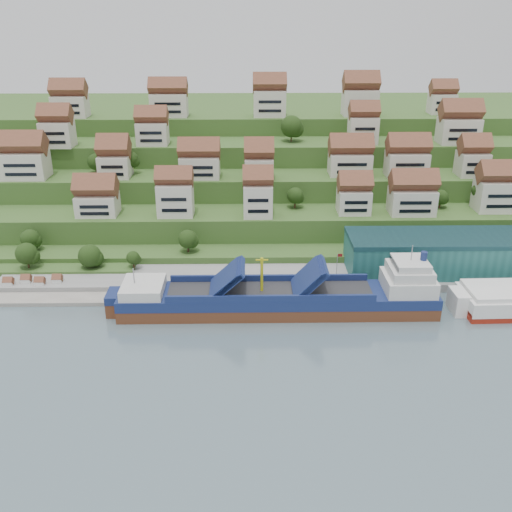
{
  "coord_description": "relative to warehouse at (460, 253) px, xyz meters",
  "views": [
    {
      "loc": [
        -4.66,
        -121.7,
        67.32
      ],
      "look_at": [
        -2.59,
        14.0,
        8.0
      ],
      "focal_mm": 40.0,
      "sensor_mm": 36.0,
      "label": 1
    }
  ],
  "objects": [
    {
      "name": "hillside_village",
      "position": [
        -48.48,
        44.35,
        17.37
      ],
      "size": [
        157.02,
        63.42,
        29.2
      ],
      "color": "beige",
      "rests_on": "ground"
    },
    {
      "name": "hillside_trees",
      "position": [
        -64.9,
        29.5,
        10.34
      ],
      "size": [
        136.32,
        62.35,
        30.82
      ],
      "color": "#244015",
      "rests_on": "ground"
    },
    {
      "name": "ground",
      "position": [
        -52.0,
        -17.0,
        -7.2
      ],
      "size": [
        300.0,
        300.0,
        0.0
      ],
      "primitive_type": "plane",
      "color": "slate",
      "rests_on": "ground"
    },
    {
      "name": "flagpole",
      "position": [
        -33.89,
        -7.0,
        -0.32
      ],
      "size": [
        1.28,
        0.16,
        8.0
      ],
      "color": "gray",
      "rests_on": "quay"
    },
    {
      "name": "pebble_beach",
      "position": [
        -110.0,
        -5.0,
        -6.7
      ],
      "size": [
        45.0,
        20.0,
        1.0
      ],
      "primitive_type": "cube",
      "color": "gray",
      "rests_on": "ground"
    },
    {
      "name": "hillside",
      "position": [
        -52.0,
        86.55,
        3.46
      ],
      "size": [
        260.0,
        128.0,
        31.0
      ],
      "color": "#2D4C1E",
      "rests_on": "ground"
    },
    {
      "name": "cargo_ship",
      "position": [
        -47.46,
        -17.96,
        -3.99
      ],
      "size": [
        75.52,
        11.89,
        16.71
      ],
      "rotation": [
        0.0,
        0.0,
        0.0
      ],
      "color": "#5B301C",
      "rests_on": "ground"
    },
    {
      "name": "quay",
      "position": [
        -32.0,
        -2.0,
        -6.1
      ],
      "size": [
        180.0,
        14.0,
        2.2
      ],
      "primitive_type": "cube",
      "color": "gray",
      "rests_on": "ground"
    },
    {
      "name": "warehouse",
      "position": [
        0.0,
        0.0,
        0.0
      ],
      "size": [
        60.0,
        15.0,
        10.0
      ],
      "primitive_type": "cube",
      "color": "#266864",
      "rests_on": "quay"
    },
    {
      "name": "beach_huts",
      "position": [
        -112.0,
        -6.25,
        -5.1
      ],
      "size": [
        14.4,
        3.7,
        2.2
      ],
      "color": "white",
      "rests_on": "pebble_beach"
    }
  ]
}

